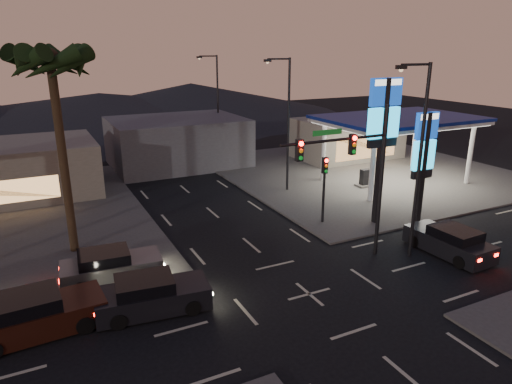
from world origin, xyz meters
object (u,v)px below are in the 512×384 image
pylon_sign_short (424,151)px  car_lane_b_front (110,267)px  traffic_signal_mast (356,163)px  gas_station (399,121)px  pylon_sign_tall (383,123)px  car_lane_a_front (151,295)px  suv_station (450,242)px  car_lane_a_mid (34,315)px

pylon_sign_short → car_lane_b_front: (-18.78, 0.83, -3.94)m
traffic_signal_mast → car_lane_b_front: bearing=163.8°
gas_station → traffic_signal_mast: 15.82m
traffic_signal_mast → car_lane_b_front: 12.83m
pylon_sign_tall → car_lane_a_front: size_ratio=1.82×
gas_station → pylon_sign_short: bearing=-123.7°
pylon_sign_tall → suv_station: 7.78m
car_lane_a_front → suv_station: size_ratio=1.04×
pylon_sign_tall → traffic_signal_mast: bearing=-143.5°
car_lane_a_mid → suv_station: (20.16, -2.09, -0.06)m
pylon_sign_tall → pylon_sign_short: pylon_sign_tall is taller
pylon_sign_short → pylon_sign_tall: bearing=158.2°
pylon_sign_tall → traffic_signal_mast: 6.02m
pylon_sign_tall → pylon_sign_short: 3.20m
car_lane_a_mid → suv_station: car_lane_a_mid is taller
pylon_sign_tall → car_lane_a_mid: 20.67m
car_lane_a_mid → car_lane_b_front: car_lane_a_mid is taller
pylon_sign_tall → car_lane_a_front: pylon_sign_tall is taller
pylon_sign_tall → suv_station: size_ratio=1.89×
pylon_sign_tall → car_lane_b_front: pylon_sign_tall is taller
traffic_signal_mast → car_lane_a_front: 11.38m
car_lane_a_front → car_lane_a_mid: size_ratio=0.94×
traffic_signal_mast → suv_station: traffic_signal_mast is taller
gas_station → traffic_signal_mast: bearing=-140.7°
gas_station → pylon_sign_tall: pylon_sign_tall is taller
pylon_sign_tall → car_lane_a_front: 16.63m
pylon_sign_tall → car_lane_a_front: (-15.19, -3.66, -5.67)m
gas_station → car_lane_a_mid: size_ratio=2.31×
gas_station → car_lane_a_front: bearing=-155.9°
traffic_signal_mast → car_lane_a_front: traffic_signal_mast is taller
pylon_sign_tall → car_lane_b_front: size_ratio=1.86×
car_lane_b_front → pylon_sign_tall: bearing=0.6°
car_lane_b_front → traffic_signal_mast: bearing=-16.2°
pylon_sign_short → car_lane_a_front: pylon_sign_short is taller
gas_station → suv_station: gas_station is taller
pylon_sign_tall → car_lane_b_front: bearing=-179.4°
pylon_sign_short → suv_station: pylon_sign_short is taller
gas_station → pylon_sign_tall: (-7.50, -6.50, 1.31)m
car_lane_a_mid → pylon_sign_tall: bearing=9.3°
pylon_sign_tall → gas_station: bearing=40.9°
gas_station → pylon_sign_short: size_ratio=1.74×
car_lane_a_mid → suv_station: bearing=-5.9°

